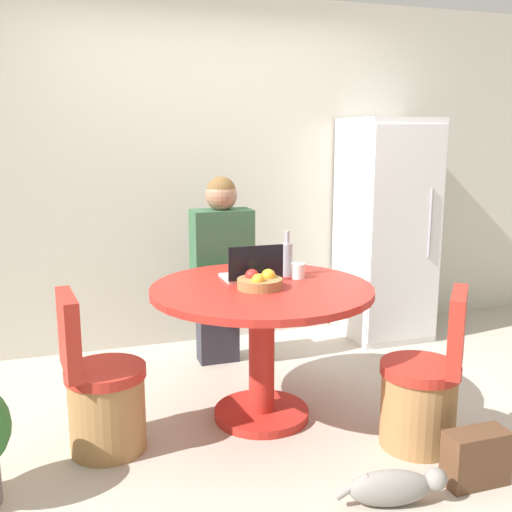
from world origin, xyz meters
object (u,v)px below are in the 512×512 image
object	(u,v)px
chair_near_right_corner	(423,395)
bottle	(287,258)
laptop	(252,272)
refrigerator	(386,230)
fruit_bowl	(260,282)
cat	(395,487)
dining_table	(262,321)
person_seated	(220,264)
handbag	(476,458)
chair_left_side	(102,399)

from	to	relation	value
chair_near_right_corner	bottle	bearing A→B (deg)	-108.51
laptop	refrigerator	bearing A→B (deg)	-146.97
bottle	fruit_bowl	bearing A→B (deg)	-137.49
cat	dining_table	bearing A→B (deg)	118.61
chair_near_right_corner	fruit_bowl	distance (m)	1.03
person_seated	fruit_bowl	distance (m)	0.88
cat	handbag	size ratio (longest dim) A/B	1.65
person_seated	cat	bearing A→B (deg)	99.19
bottle	handbag	bearing A→B (deg)	-65.77
laptop	dining_table	bearing A→B (deg)	91.29
person_seated	fruit_bowl	size ratio (longest dim) A/B	5.39
chair_near_right_corner	fruit_bowl	bearing A→B (deg)	-86.79
fruit_bowl	handbag	bearing A→B (deg)	-50.18
laptop	bottle	world-z (taller)	bottle
dining_table	person_seated	world-z (taller)	person_seated
chair_left_side	fruit_bowl	world-z (taller)	fruit_bowl
chair_left_side	laptop	world-z (taller)	laptop
chair_near_right_corner	dining_table	bearing A→B (deg)	-90.00
refrigerator	laptop	size ratio (longest dim) A/B	5.35
refrigerator	cat	world-z (taller)	refrigerator
chair_left_side	person_seated	bearing A→B (deg)	-49.03
refrigerator	chair_left_side	size ratio (longest dim) A/B	2.04
handbag	refrigerator	bearing A→B (deg)	71.45
dining_table	fruit_bowl	size ratio (longest dim) A/B	4.99
laptop	handbag	world-z (taller)	laptop
person_seated	fruit_bowl	xyz separation A→B (m)	(-0.02, -0.88, 0.08)
chair_left_side	laptop	size ratio (longest dim) A/B	2.62
fruit_bowl	cat	size ratio (longest dim) A/B	0.50
dining_table	refrigerator	bearing A→B (deg)	37.49
refrigerator	dining_table	xyz separation A→B (m)	(-1.41, -1.08, -0.28)
refrigerator	chair_near_right_corner	size ratio (longest dim) A/B	2.04
chair_near_right_corner	cat	size ratio (longest dim) A/B	1.71
refrigerator	chair_near_right_corner	xyz separation A→B (m)	(-0.72, -1.64, -0.58)
dining_table	chair_left_side	bearing A→B (deg)	-174.43
person_seated	bottle	xyz separation A→B (m)	(0.23, -0.65, 0.15)
dining_table	handbag	world-z (taller)	dining_table
handbag	cat	bearing A→B (deg)	-176.51
bottle	handbag	xyz separation A→B (m)	(0.51, -1.13, -0.75)
refrigerator	dining_table	world-z (taller)	refrigerator
refrigerator	person_seated	size ratio (longest dim) A/B	1.29
refrigerator	bottle	world-z (taller)	refrigerator
chair_near_right_corner	laptop	distance (m)	1.14
laptop	handbag	bearing A→B (deg)	123.41
refrigerator	dining_table	size ratio (longest dim) A/B	1.40
cat	laptop	bearing A→B (deg)	116.58
chair_near_right_corner	handbag	bearing A→B (deg)	45.69
dining_table	chair_left_side	distance (m)	0.94
chair_left_side	handbag	distance (m)	1.83
chair_left_side	laptop	bearing A→B (deg)	-79.85
fruit_bowl	cat	world-z (taller)	fruit_bowl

